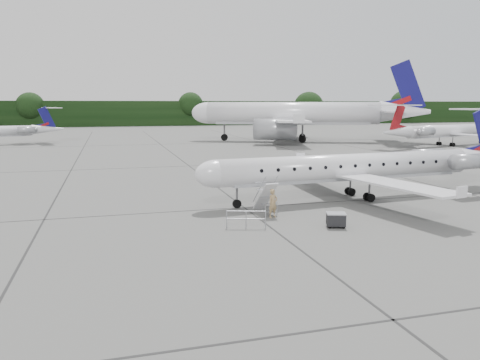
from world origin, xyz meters
name	(u,v)px	position (x,y,z in m)	size (l,w,h in m)	color
ground	(362,217)	(0.00, 0.00, 0.00)	(320.00, 320.00, 0.00)	#5E5E5C
treeline	(156,113)	(0.00, 130.00, 4.00)	(260.00, 4.00, 8.00)	black
main_regional_jet	(350,154)	(1.91, 5.24, 3.36)	(26.20, 18.86, 6.72)	silver
airstair	(265,197)	(-5.51, 2.59, 1.05)	(0.85, 2.11, 2.11)	silver
passenger	(273,203)	(-5.42, 1.38, 0.90)	(0.65, 0.43, 1.79)	#997D53
safety_railing	(246,220)	(-7.76, -0.66, 0.50)	(2.20, 0.08, 1.00)	#93959B
baggage_cart	(336,220)	(-2.73, -1.80, 0.45)	(1.03, 0.83, 0.89)	black
bg_narrowbody	(292,102)	(18.29, 57.27, 7.33)	(40.84, 29.41, 14.66)	silver
bg_regional_right	(451,125)	(40.65, 41.41, 3.51)	(26.73, 19.24, 7.01)	silver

